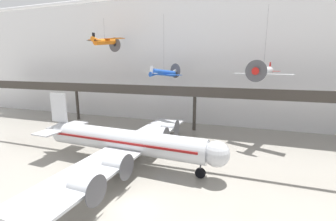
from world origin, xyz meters
TOP-DOWN VIEW (x-y plane):
  - ground_plane at (0.00, 0.00)m, footprint 260.00×260.00m
  - hangar_back_wall at (0.00, 35.32)m, footprint 140.00×3.00m
  - mezzanine_walkway at (0.00, 27.21)m, footprint 110.00×3.20m
  - airliner_silver_main at (-5.74, 8.49)m, footprint 29.25×33.13m
  - suspended_plane_silver_racer at (12.55, 24.19)m, footprint 9.58×8.26m
  - suspended_plane_orange_highwing at (-19.80, 26.18)m, footprint 9.24×7.55m
  - suspended_plane_blue_trainer at (-5.83, 25.38)m, footprint 7.98×7.18m

SIDE VIEW (x-z plane):
  - ground_plane at x=0.00m, z-range 0.00..0.00m
  - airliner_silver_main at x=-5.74m, z-range -1.38..8.18m
  - mezzanine_walkway at x=0.00m, z-range 3.14..12.70m
  - suspended_plane_blue_trainer at x=-5.83m, z-range 6.06..18.31m
  - suspended_plane_silver_racer at x=12.55m, z-range 6.52..18.74m
  - hangar_back_wall at x=0.00m, z-range 0.00..29.09m
  - suspended_plane_orange_highwing at x=-19.80m, z-range 15.31..22.20m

